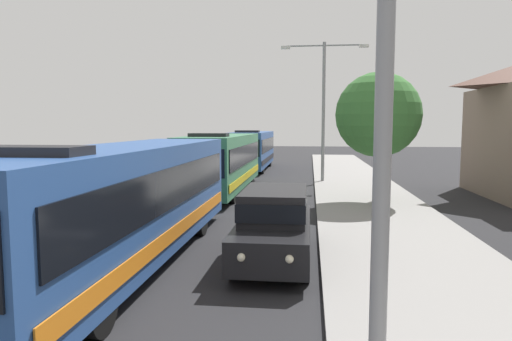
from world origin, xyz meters
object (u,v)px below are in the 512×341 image
Objects in this scene: bus_middle at (253,149)px; white_suv at (274,222)px; roadside_tree at (378,115)px; bus_lead at (125,200)px; bus_second_in_line at (223,161)px; streetlamp_mid at (324,98)px.

bus_middle is 25.11m from white_suv.
roadside_tree is (3.88, 9.05, 2.99)m from white_suv.
bus_lead is 12.94m from bus_second_in_line.
streetlamp_mid is at bearing 84.15° from white_suv.
bus_lead is 1.15× the size of bus_middle.
roadside_tree is (7.58, -15.78, 2.33)m from bus_middle.
bus_middle is at bearing 98.47° from white_suv.
roadside_tree reaches higher than bus_middle.
bus_middle is at bearing 90.00° from bus_second_in_line.
streetlamp_mid reaches higher than bus_lead.
bus_lead is at bearing -127.41° from roadside_tree.
bus_second_in_line is at bearing 158.21° from roadside_tree.
roadside_tree is (2.18, -7.54, -1.22)m from streetlamp_mid.
bus_lead is 2.54× the size of white_suv.
bus_middle is (-0.00, 12.75, -0.00)m from bus_second_in_line.
bus_middle is 2.21× the size of white_suv.
bus_second_in_line and bus_middle have the same top height.
white_suv is (3.70, -12.08, -0.66)m from bus_second_in_line.
bus_second_in_line is at bearing -90.00° from bus_middle.
bus_second_in_line is at bearing 107.02° from white_suv.
streetlamp_mid is 1.46× the size of roadside_tree.
streetlamp_mid is (5.40, -8.24, 3.56)m from bus_middle.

